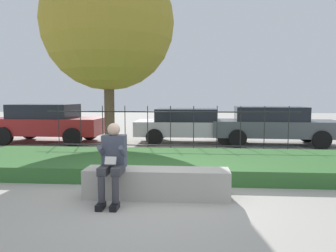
{
  "coord_description": "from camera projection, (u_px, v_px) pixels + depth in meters",
  "views": [
    {
      "loc": [
        0.66,
        -5.47,
        1.73
      ],
      "look_at": [
        0.02,
        2.9,
        0.97
      ],
      "focal_mm": 35.0,
      "sensor_mm": 36.0,
      "label": 1
    }
  ],
  "objects": [
    {
      "name": "ground_plane",
      "position": [
        154.0,
        197.0,
        5.64
      ],
      "size": [
        60.0,
        60.0,
        0.0
      ],
      "primitive_type": "plane",
      "color": "#A8A399"
    },
    {
      "name": "tree_behind_fence",
      "position": [
        108.0,
        24.0,
        10.2
      ],
      "size": [
        4.12,
        4.12,
        6.05
      ],
      "color": "brown",
      "rests_on": "ground_plane"
    },
    {
      "name": "car_parked_right",
      "position": [
        273.0,
        125.0,
        11.77
      ],
      "size": [
        4.48,
        2.03,
        1.37
      ],
      "rotation": [
        0.0,
        0.0,
        -0.05
      ],
      "color": "#4C5156",
      "rests_on": "ground_plane"
    },
    {
      "name": "person_seated_reader",
      "position": [
        113.0,
        159.0,
        5.33
      ],
      "size": [
        0.42,
        0.73,
        1.29
      ],
      "color": "black",
      "rests_on": "ground_plane"
    },
    {
      "name": "grass_berm",
      "position": [
        165.0,
        163.0,
        7.71
      ],
      "size": [
        9.45,
        2.8,
        0.31
      ],
      "color": "#33662D",
      "rests_on": "ground_plane"
    },
    {
      "name": "car_parked_center",
      "position": [
        189.0,
        124.0,
        12.26
      ],
      "size": [
        4.05,
        1.97,
        1.28
      ],
      "rotation": [
        0.0,
        0.0,
        0.0
      ],
      "color": "#B7B7BC",
      "rests_on": "ground_plane"
    },
    {
      "name": "car_parked_left",
      "position": [
        48.0,
        122.0,
        12.34
      ],
      "size": [
        4.12,
        2.07,
        1.44
      ],
      "rotation": [
        0.0,
        0.0,
        -0.02
      ],
      "color": "maroon",
      "rests_on": "ground_plane"
    },
    {
      "name": "stone_bench",
      "position": [
        157.0,
        185.0,
        5.62
      ],
      "size": [
        2.47,
        0.53,
        0.49
      ],
      "color": "#ADA89E",
      "rests_on": "ground_plane"
    },
    {
      "name": "iron_fence",
      "position": [
        171.0,
        129.0,
        9.62
      ],
      "size": [
        7.45,
        0.03,
        1.46
      ],
      "color": "#232326",
      "rests_on": "ground_plane"
    }
  ]
}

